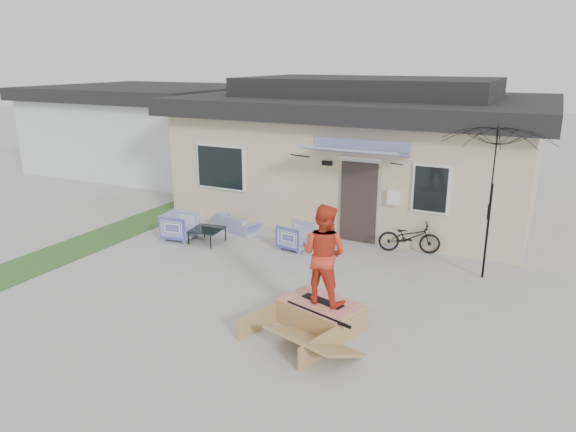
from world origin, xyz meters
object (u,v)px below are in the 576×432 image
at_px(armchair_right, 295,235).
at_px(skateboard, 323,300).
at_px(patio_umbrella, 491,200).
at_px(skater, 324,252).
at_px(loveseat, 236,220).
at_px(coffee_table, 207,236).
at_px(armchair_left, 180,225).
at_px(bicycle, 410,234).
at_px(skate_ramp, 321,314).

height_order(armchair_right, skateboard, armchair_right).
distance_m(patio_umbrella, skater, 4.26).
bearing_deg(skateboard, armchair_right, 137.16).
relative_size(loveseat, coffee_table, 1.96).
bearing_deg(armchair_right, armchair_left, -68.88).
bearing_deg(bicycle, skate_ramp, 158.83).
relative_size(coffee_table, skate_ramp, 0.42).
relative_size(armchair_right, coffee_table, 0.98).
xyz_separation_m(coffee_table, skate_ramp, (4.42, -2.85, 0.04)).
bearing_deg(skater, skateboard, -84.00).
distance_m(loveseat, skate_ramp, 5.94).
height_order(armchair_right, skate_ramp, armchair_right).
relative_size(armchair_left, bicycle, 0.53).
bearing_deg(coffee_table, armchair_right, 14.95).
xyz_separation_m(coffee_table, patio_umbrella, (6.72, 0.78, 1.56)).
distance_m(armchair_right, coffee_table, 2.34).
height_order(armchair_left, skater, skater).
bearing_deg(skater, bicycle, -89.67).
relative_size(coffee_table, patio_umbrella, 0.28).
bearing_deg(coffee_table, patio_umbrella, 6.58).
bearing_deg(loveseat, skateboard, 153.17).
bearing_deg(patio_umbrella, loveseat, 176.05).
relative_size(armchair_left, patio_umbrella, 0.30).
height_order(coffee_table, bicycle, bicycle).
bearing_deg(skateboard, skate_ramp, -91.83).
relative_size(bicycle, patio_umbrella, 0.56).
relative_size(loveseat, bicycle, 1.00).
bearing_deg(skateboard, coffee_table, 162.17).
xyz_separation_m(armchair_left, skate_ramp, (5.22, -2.76, -0.17)).
bearing_deg(armchair_left, skateboard, -125.36).
bearing_deg(armchair_left, armchair_right, -85.16).
bearing_deg(armchair_right, patio_umbrella, 100.63).
xyz_separation_m(armchair_right, skateboard, (2.18, -3.41, 0.11)).
xyz_separation_m(loveseat, armchair_left, (-0.90, -1.32, 0.11)).
relative_size(coffee_table, skateboard, 0.93).
bearing_deg(armchair_right, skateboard, 41.07).
relative_size(skateboard, skater, 0.46).
bearing_deg(patio_umbrella, bicycle, 155.34).
bearing_deg(skate_ramp, coffee_table, 163.52).
relative_size(bicycle, skater, 0.84).
height_order(bicycle, skate_ramp, bicycle).
bearing_deg(armchair_right, skate_ramp, 40.58).
xyz_separation_m(loveseat, skater, (4.33, -4.04, 1.10)).
height_order(armchair_left, bicycle, bicycle).
bearing_deg(skater, armchair_left, -21.46).
xyz_separation_m(loveseat, bicycle, (4.77, 0.39, 0.19)).
bearing_deg(coffee_table, bicycle, 18.44).
height_order(skateboard, skater, skater).
height_order(loveseat, armchair_left, armchair_left).
bearing_deg(skate_ramp, armchair_right, 138.52).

